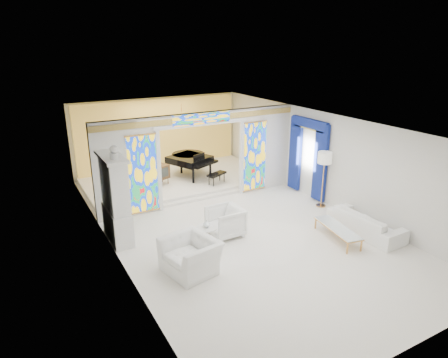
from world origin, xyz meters
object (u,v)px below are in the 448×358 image
china_cabinet (115,199)px  sofa (366,223)px  armchair_left (191,256)px  coffee_table (338,228)px  grand_piano (190,159)px  armchair_right (225,222)px  tv_console (160,172)px

china_cabinet → sofa: (6.17, -3.02, -0.85)m
china_cabinet → sofa: bearing=-26.1°
armchair_left → sofa: armchair_left is taller
sofa → coffee_table: (-0.97, 0.10, 0.01)m
armchair_left → grand_piano: 6.60m
china_cabinet → coffee_table: 6.02m
armchair_right → grand_piano: size_ratio=0.33×
armchair_left → sofa: 5.15m
armchair_right → grand_piano: 4.93m
china_cabinet → tv_console: size_ratio=3.65×
armchair_left → armchair_right: size_ratio=1.37×
armchair_left → armchair_right: armchair_right is taller
china_cabinet → tv_console: bearing=52.6°
sofa → armchair_right: bearing=61.2°
coffee_table → tv_console: (-2.83, 6.03, 0.32)m
armchair_right → tv_console: 4.34m
china_cabinet → grand_piano: 5.22m
coffee_table → grand_piano: bearing=102.3°
china_cabinet → armchair_left: size_ratio=2.19×
armchair_right → tv_console: bearing=-176.2°
china_cabinet → sofa: china_cabinet is taller
grand_piano → armchair_left: bearing=-137.6°
armchair_right → sofa: bearing=62.6°
grand_piano → china_cabinet: bearing=-159.7°
china_cabinet → coffee_table: china_cabinet is taller
sofa → tv_console: size_ratio=2.95×
grand_piano → armchair_right: bearing=-126.3°
sofa → tv_console: bearing=30.3°
armchair_right → sofa: (3.50, -1.81, -0.09)m
tv_console → coffee_table: bearing=-88.9°
china_cabinet → armchair_left: (1.06, -2.42, -0.77)m
china_cabinet → tv_console: 3.95m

